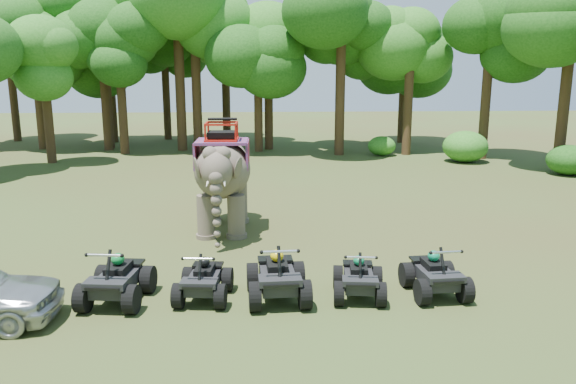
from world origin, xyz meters
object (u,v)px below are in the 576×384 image
atv_2 (278,270)px  atv_4 (435,269)px  atv_0 (116,273)px  elephant (223,176)px  atv_3 (359,273)px  atv_1 (203,274)px

atv_2 → atv_4: size_ratio=1.10×
atv_0 → elephant: bearing=76.7°
atv_0 → atv_2: 3.64m
atv_3 → atv_4: bearing=8.6°
atv_0 → atv_3: (5.51, -0.04, -0.09)m
atv_3 → atv_4: size_ratio=0.94×
atv_0 → atv_1: atv_0 is taller
elephant → atv_2: elephant is taller
atv_0 → atv_4: bearing=7.0°
elephant → atv_3: bearing=-57.9°
elephant → atv_3: (3.42, -5.74, -1.21)m
atv_2 → atv_0: bearing=176.3°
atv_0 → atv_4: (7.32, 0.01, -0.05)m
atv_1 → atv_2: 1.70m
atv_4 → atv_2: bearing=177.2°
elephant → atv_0: size_ratio=2.36×
atv_0 → atv_1: bearing=8.3°
atv_2 → atv_3: bearing=-2.5°
atv_1 → atv_4: bearing=5.4°
elephant → atv_2: size_ratio=2.30×
elephant → atv_1: 5.78m
atv_0 → atv_3: atv_0 is taller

